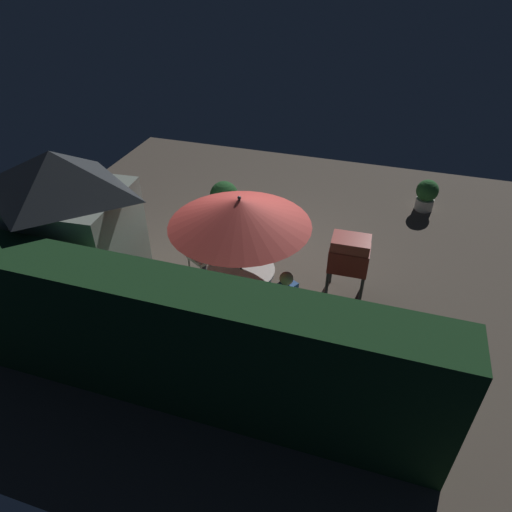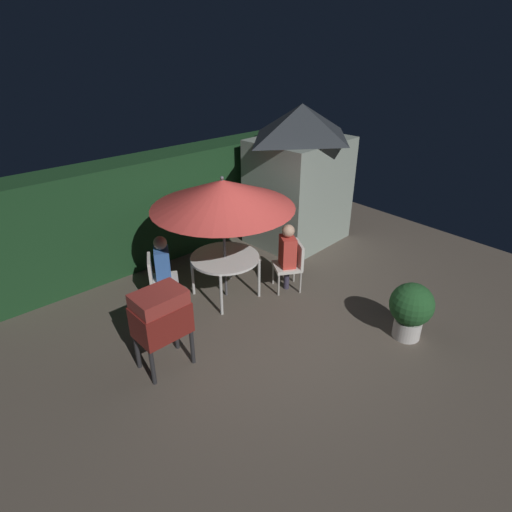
% 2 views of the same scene
% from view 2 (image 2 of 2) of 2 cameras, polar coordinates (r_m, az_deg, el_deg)
% --- Properties ---
extents(ground_plane, '(11.00, 11.00, 0.00)m').
position_cam_2_polar(ground_plane, '(6.85, 3.11, -9.73)').
color(ground_plane, brown).
extents(hedge_backdrop, '(6.86, 0.76, 2.09)m').
position_cam_2_polar(hedge_backdrop, '(8.85, -12.82, 6.43)').
color(hedge_backdrop, '#193D1E').
rests_on(hedge_backdrop, ground).
extents(garden_shed, '(2.15, 1.81, 2.92)m').
position_cam_2_polar(garden_shed, '(9.22, 5.76, 10.78)').
color(garden_shed, gray).
rests_on(garden_shed, ground).
extents(patio_table, '(1.18, 1.18, 0.77)m').
position_cam_2_polar(patio_table, '(7.31, -4.16, -0.54)').
color(patio_table, white).
rests_on(patio_table, ground).
extents(patio_umbrella, '(2.33, 2.33, 2.18)m').
position_cam_2_polar(patio_umbrella, '(6.82, -4.50, 8.28)').
color(patio_umbrella, '#4C4C51').
rests_on(patio_umbrella, ground).
extents(bbq_grill, '(0.71, 0.52, 1.20)m').
position_cam_2_polar(bbq_grill, '(5.82, -12.61, -7.73)').
color(bbq_grill, maroon).
rests_on(bbq_grill, ground).
extents(chair_near_shed, '(0.63, 0.63, 0.90)m').
position_cam_2_polar(chair_near_shed, '(7.62, 4.80, -0.89)').
color(chair_near_shed, silver).
rests_on(chair_near_shed, ground).
extents(chair_far_side, '(0.63, 0.63, 0.90)m').
position_cam_2_polar(chair_far_side, '(7.34, -12.86, -2.76)').
color(chair_far_side, silver).
rests_on(chair_far_side, ground).
extents(potted_plant_by_grill, '(0.65, 0.65, 0.91)m').
position_cam_2_polar(potted_plant_by_grill, '(6.80, 19.99, -6.58)').
color(potted_plant_by_grill, silver).
rests_on(potted_plant_by_grill, ground).
extents(person_in_red, '(0.38, 0.41, 1.26)m').
position_cam_2_polar(person_in_red, '(7.48, 4.25, 0.81)').
color(person_in_red, '#CC3D33').
rests_on(person_in_red, ground).
extents(person_in_blue, '(0.37, 0.41, 1.26)m').
position_cam_2_polar(person_in_blue, '(7.21, -12.40, -0.89)').
color(person_in_blue, '#3866B2').
rests_on(person_in_blue, ground).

